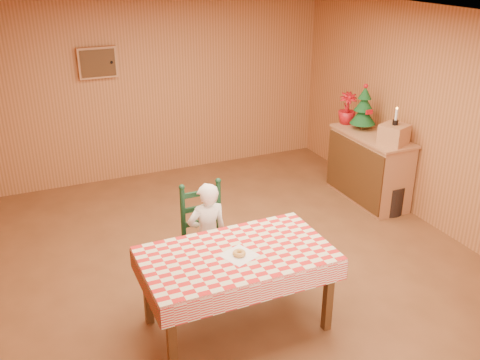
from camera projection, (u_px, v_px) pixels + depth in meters
name	position (u px, v px, depth m)	size (l,w,h in m)	color
ground	(247.00, 267.00, 5.80)	(6.00, 6.00, 0.00)	brown
cabin_walls	(227.00, 91.00, 5.51)	(5.10, 6.05, 2.65)	#B37040
dining_table	(237.00, 261.00, 4.63)	(1.66, 0.96, 0.77)	#4C2D14
ladder_chair	(206.00, 238.00, 5.37)	(0.44, 0.40, 1.08)	#10321B
seated_child	(208.00, 235.00, 5.30)	(0.41, 0.27, 1.12)	white
napkin	(239.00, 255.00, 4.56)	(0.26, 0.26, 0.00)	white
donut	(239.00, 253.00, 4.55)	(0.11, 0.11, 0.04)	gold
shelf_unit	(369.00, 167.00, 7.18)	(0.54, 1.24, 0.93)	tan
crate	(394.00, 134.00, 6.62)	(0.30, 0.30, 0.25)	tan
christmas_tree	(364.00, 109.00, 7.10)	(0.34, 0.34, 0.62)	#4C2D14
flower_arrangement	(347.00, 108.00, 7.36)	(0.24, 0.24, 0.43)	#A90F17
candle_set	(396.00, 120.00, 6.54)	(0.07, 0.07, 0.22)	black
storage_bin	(389.00, 198.00, 6.94)	(0.39, 0.39, 0.39)	black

